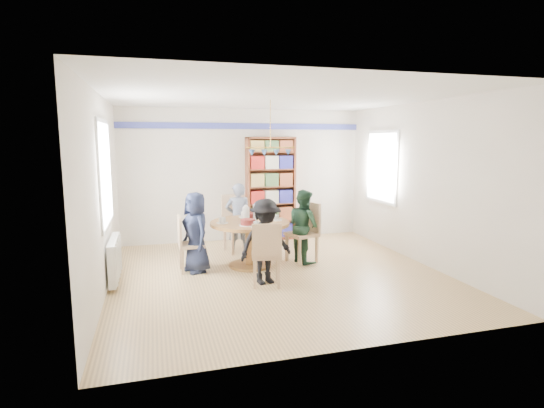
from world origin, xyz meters
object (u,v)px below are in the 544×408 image
object	(u,v)px
dining_table	(250,233)
chair_near	(267,252)
chair_far	(236,220)
person_far	(238,218)
radiator	(115,259)
bookshelf	(271,190)
chair_left	(187,241)
person_left	(196,232)
person_near	(265,242)
chair_right	(306,229)
person_right	(304,226)

from	to	relation	value
dining_table	chair_near	distance (m)	1.03
chair_far	person_far	distance (m)	0.18
radiator	bookshelf	bearing A→B (deg)	34.86
chair_left	chair_near	xyz separation A→B (m)	(1.03, -1.04, 0.02)
chair_left	person_left	world-z (taller)	person_left
radiator	chair_left	bearing A→B (deg)	13.66
radiator	person_near	bearing A→B (deg)	-16.84
chair_near	person_left	bearing A→B (deg)	131.93
chair_right	chair_far	world-z (taller)	chair_far
chair_right	person_near	world-z (taller)	person_near
chair_left	person_far	xyz separation A→B (m)	(1.01, 0.90, 0.16)
radiator	chair_right	xyz separation A→B (m)	(3.07, 0.28, 0.21)
person_far	person_right	bearing A→B (deg)	145.75
dining_table	person_near	world-z (taller)	person_near
person_far	person_near	world-z (taller)	person_far
chair_far	person_near	xyz separation A→B (m)	(0.06, -1.96, 0.04)
chair_near	person_near	size ratio (longest dim) A/B	0.75
radiator	chair_far	world-z (taller)	chair_far
radiator	chair_far	bearing A→B (deg)	32.71
radiator	chair_right	bearing A→B (deg)	5.26
chair_left	chair_far	xyz separation A→B (m)	(0.99, 1.06, 0.09)
chair_right	person_left	xyz separation A→B (m)	(-1.87, -0.08, 0.08)
chair_right	person_far	size ratio (longest dim) A/B	0.78
person_left	chair_right	bearing A→B (deg)	72.82
radiator	person_left	distance (m)	1.25
chair_far	bookshelf	bearing A→B (deg)	39.49
chair_near	person_right	bearing A→B (deg)	48.12
bookshelf	chair_left	bearing A→B (deg)	-136.35
person_right	bookshelf	bearing A→B (deg)	-11.58
dining_table	person_right	bearing A→B (deg)	0.48
dining_table	chair_near	size ratio (longest dim) A/B	1.39
chair_far	bookshelf	distance (m)	1.23
person_left	person_right	xyz separation A→B (m)	(1.82, 0.06, -0.01)
chair_far	bookshelf	world-z (taller)	bookshelf
radiator	chair_right	size ratio (longest dim) A/B	0.98
radiator	dining_table	distance (m)	2.11
chair_far	person_left	size ratio (longest dim) A/B	0.83
person_near	person_far	bearing A→B (deg)	76.91
radiator	chair_near	world-z (taller)	chair_near
chair_far	chair_near	xyz separation A→B (m)	(0.04, -2.10, -0.07)
radiator	person_near	distance (m)	2.22
chair_right	chair_near	bearing A→B (deg)	-132.58
chair_left	person_right	xyz separation A→B (m)	(1.96, -0.00, 0.13)
person_near	bookshelf	size ratio (longest dim) A/B	0.58
chair_near	person_left	xyz separation A→B (m)	(-0.88, 0.99, 0.12)
chair_right	person_near	distance (m)	1.33
radiator	person_far	distance (m)	2.39
dining_table	chair_far	xyz separation A→B (m)	(-0.03, 1.07, 0.03)
dining_table	chair_near	xyz separation A→B (m)	(0.01, -1.03, -0.04)
bookshelf	dining_table	bearing A→B (deg)	-115.30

